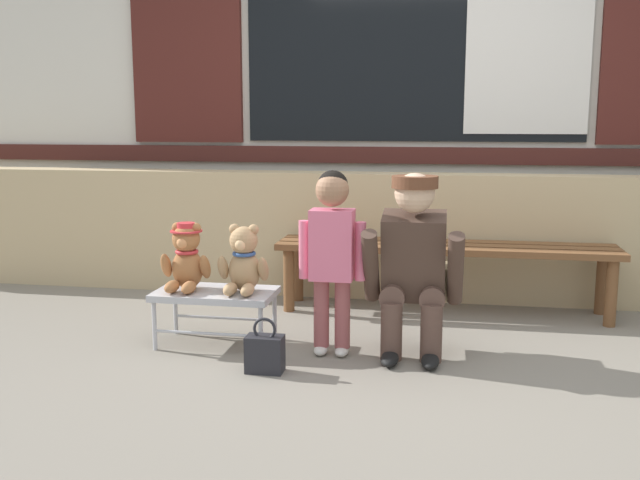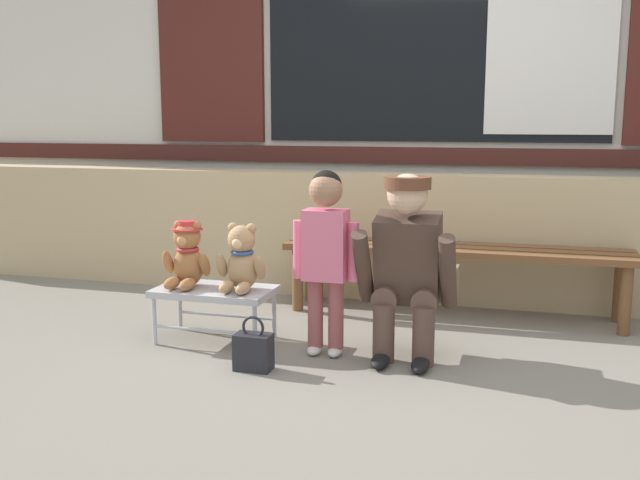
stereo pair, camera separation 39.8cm
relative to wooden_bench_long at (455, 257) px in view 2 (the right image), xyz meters
The scene contains 10 objects.
ground_plane 1.15m from the wooden_bench_long, 103.87° to the right, with size 60.00×60.00×0.00m, color gray.
brick_low_wall 0.45m from the wooden_bench_long, 125.65° to the left, with size 7.98×0.25×0.85m, color tan.
shop_facade 1.60m from the wooden_bench_long, 106.32° to the left, with size 8.15×0.26×3.34m.
wooden_bench_long is the anchor object (origin of this frame).
small_display_bench 1.50m from the wooden_bench_long, 143.94° to the right, with size 0.64×0.36×0.30m.
teddy_bear_with_hat 1.63m from the wooden_bench_long, 147.32° to the right, with size 0.28×0.27×0.36m.
teddy_bear_plain 1.37m from the wooden_bench_long, 140.05° to the right, with size 0.28×0.26×0.36m.
child_standing 1.11m from the wooden_bench_long, 121.19° to the right, with size 0.35×0.18×0.96m.
adult_crouching 0.90m from the wooden_bench_long, 99.27° to the right, with size 0.50×0.49×0.95m.
handbag_on_ground 1.54m from the wooden_bench_long, 123.81° to the right, with size 0.18×0.11×0.27m.
Camera 2 is at (0.66, -3.35, 1.22)m, focal length 40.48 mm.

